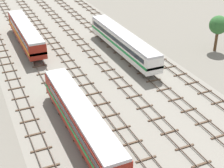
% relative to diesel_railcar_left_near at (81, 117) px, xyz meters
% --- Properties ---
extents(ground_plane, '(480.00, 480.00, 0.00)m').
position_rel_diesel_railcar_left_near_xyz_m(ground_plane, '(7.23, 11.92, -2.60)').
color(ground_plane, slate).
extents(ballast_bed, '(28.09, 176.00, 0.01)m').
position_rel_diesel_railcar_left_near_xyz_m(ballast_bed, '(7.23, 11.92, -2.59)').
color(ballast_bed, gray).
rests_on(ballast_bed, ground).
extents(track_far_left, '(2.40, 126.00, 0.29)m').
position_rel_diesel_railcar_left_near_xyz_m(track_far_left, '(-4.82, 12.92, -2.46)').
color(track_far_left, '#47382D').
rests_on(track_far_left, ground).
extents(track_left, '(2.40, 126.00, 0.29)m').
position_rel_diesel_railcar_left_near_xyz_m(track_left, '(0.00, 12.92, -2.46)').
color(track_left, '#47382D').
rests_on(track_left, ground).
extents(track_centre_left, '(2.40, 126.00, 0.29)m').
position_rel_diesel_railcar_left_near_xyz_m(track_centre_left, '(4.82, 12.92, -2.46)').
color(track_centre_left, '#47382D').
rests_on(track_centre_left, ground).
extents(track_centre, '(2.40, 126.00, 0.29)m').
position_rel_diesel_railcar_left_near_xyz_m(track_centre, '(9.64, 12.92, -2.46)').
color(track_centre, '#47382D').
rests_on(track_centre, ground).
extents(track_centre_right, '(2.40, 126.00, 0.29)m').
position_rel_diesel_railcar_left_near_xyz_m(track_centre_right, '(14.45, 12.92, -2.46)').
color(track_centre_right, '#47382D').
rests_on(track_centre_right, ground).
extents(track_right, '(2.40, 126.00, 0.29)m').
position_rel_diesel_railcar_left_near_xyz_m(track_right, '(19.27, 12.92, -2.46)').
color(track_right, '#47382D').
rests_on(track_right, ground).
extents(diesel_railcar_left_near, '(2.96, 20.50, 3.80)m').
position_rel_diesel_railcar_left_near_xyz_m(diesel_railcar_left_near, '(0.00, 0.00, 0.00)').
color(diesel_railcar_left_near, maroon).
rests_on(diesel_railcar_left_near, ground).
extents(passenger_coach_centre_right_mid, '(2.96, 22.00, 3.80)m').
position_rel_diesel_railcar_left_near_xyz_m(passenger_coach_centre_right_mid, '(14.45, 19.16, 0.02)').
color(passenger_coach_centre_right_mid, white).
rests_on(passenger_coach_centre_right_mid, ground).
extents(diesel_railcar_left_midfar, '(2.96, 20.50, 3.80)m').
position_rel_diesel_railcar_left_near_xyz_m(diesel_railcar_left_midfar, '(0.00, 30.38, 0.00)').
color(diesel_railcar_left_midfar, maroon).
rests_on(diesel_railcar_left_midfar, ground).
extents(lineside_tree_1, '(3.26, 3.26, 6.45)m').
position_rel_diesel_railcar_left_near_xyz_m(lineside_tree_1, '(30.57, 14.19, 2.14)').
color(lineside_tree_1, '#4C331E').
rests_on(lineside_tree_1, ground).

